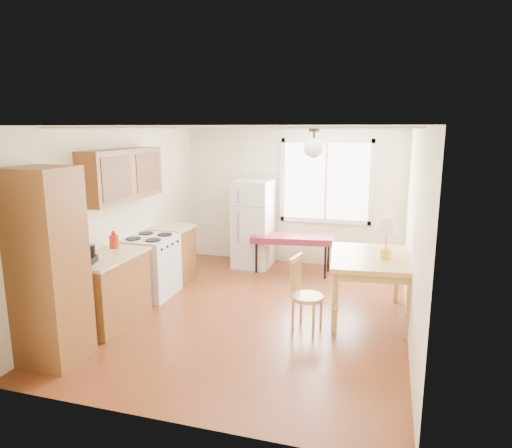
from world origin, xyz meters
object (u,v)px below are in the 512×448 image
at_px(refrigerator, 253,224).
at_px(chair, 301,288).
at_px(dining_table, 370,264).
at_px(bench, 293,239).

relative_size(refrigerator, chair, 1.73).
distance_m(dining_table, chair, 1.01).
bearing_deg(chair, refrigerator, 130.83).
xyz_separation_m(bench, dining_table, (1.36, -1.59, 0.15)).
height_order(refrigerator, dining_table, refrigerator).
height_order(dining_table, chair, chair).
relative_size(bench, chair, 1.63).
height_order(bench, chair, chair).
bearing_deg(dining_table, chair, -149.70).
bearing_deg(bench, refrigerator, 159.89).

